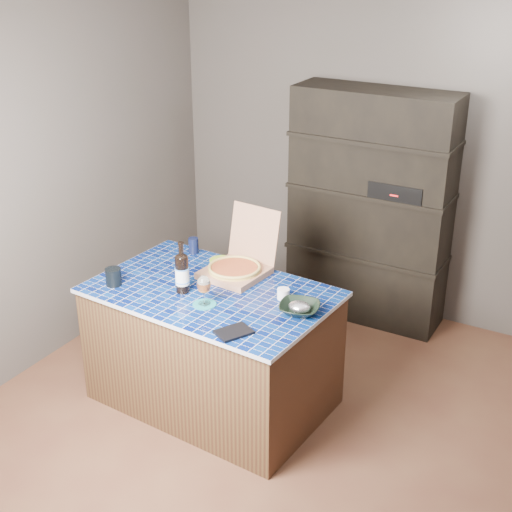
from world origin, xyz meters
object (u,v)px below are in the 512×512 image
Objects in this scene: mead_bottle at (182,272)px; bowl at (299,308)px; wine_glass at (204,285)px; dvd_case at (234,332)px; kitchen_island at (213,346)px; pizza_box at (237,267)px.

bowl is (0.74, 0.11, -0.10)m from mead_bottle.
wine_glass is 0.96× the size of dvd_case.
kitchen_island is at bearing 163.90° from dvd_case.
mead_bottle reaches higher than kitchen_island.
pizza_box reaches higher than bowl.
kitchen_island is 0.74m from bowl.
wine_glass is (0.07, -0.18, 0.53)m from kitchen_island.
wine_glass is (0.05, -0.45, 0.07)m from pizza_box.
wine_glass reaches higher than kitchen_island.
wine_glass reaches higher than dvd_case.
pizza_box is 2.48× the size of dvd_case.
pizza_box is 0.41m from mead_bottle.
dvd_case is 0.82× the size of bowl.
pizza_box is at bearing 155.84° from bowl.
mead_bottle is (-0.16, -0.37, 0.07)m from pizza_box.
kitchen_island is at bearing 35.31° from mead_bottle.
mead_bottle is at bearing 159.41° from wine_glass.
dvd_case is at bearing -27.41° from mead_bottle.
pizza_box is at bearing 147.37° from dvd_case.
pizza_box is 1.44× the size of mead_bottle.
bowl is (0.60, 0.01, 0.43)m from kitchen_island.
wine_glass is at bearing -78.81° from pizza_box.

